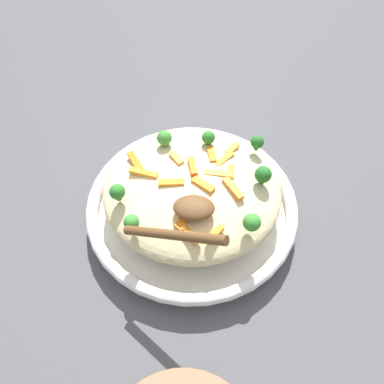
% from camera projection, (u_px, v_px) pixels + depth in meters
% --- Properties ---
extents(ground_plane, '(2.40, 2.40, 0.00)m').
position_uv_depth(ground_plane, '(192.00, 214.00, 0.62)').
color(ground_plane, '#4C4C51').
extents(serving_bowl, '(0.34, 0.34, 0.04)m').
position_uv_depth(serving_bowl, '(192.00, 206.00, 0.60)').
color(serving_bowl, white).
rests_on(serving_bowl, ground_plane).
extents(pasta_mound, '(0.27, 0.26, 0.07)m').
position_uv_depth(pasta_mound, '(192.00, 189.00, 0.57)').
color(pasta_mound, beige).
rests_on(pasta_mound, serving_bowl).
extents(carrot_piece_0, '(0.04, 0.01, 0.01)m').
position_uv_depth(carrot_piece_0, '(171.00, 183.00, 0.53)').
color(carrot_piece_0, orange).
rests_on(carrot_piece_0, pasta_mound).
extents(carrot_piece_1, '(0.02, 0.03, 0.01)m').
position_uv_depth(carrot_piece_1, '(192.00, 166.00, 0.54)').
color(carrot_piece_1, orange).
rests_on(carrot_piece_1, pasta_mound).
extents(carrot_piece_2, '(0.04, 0.01, 0.01)m').
position_uv_depth(carrot_piece_2, '(217.00, 174.00, 0.54)').
color(carrot_piece_2, orange).
rests_on(carrot_piece_2, pasta_mound).
extents(carrot_piece_3, '(0.02, 0.03, 0.01)m').
position_uv_depth(carrot_piece_3, '(215.00, 234.00, 0.49)').
color(carrot_piece_3, orange).
rests_on(carrot_piece_3, pasta_mound).
extents(carrot_piece_4, '(0.02, 0.03, 0.01)m').
position_uv_depth(carrot_piece_4, '(232.00, 149.00, 0.58)').
color(carrot_piece_4, orange).
rests_on(carrot_piece_4, pasta_mound).
extents(carrot_piece_5, '(0.03, 0.03, 0.01)m').
position_uv_depth(carrot_piece_5, '(198.00, 205.00, 0.51)').
color(carrot_piece_5, orange).
rests_on(carrot_piece_5, pasta_mound).
extents(carrot_piece_6, '(0.04, 0.03, 0.01)m').
position_uv_depth(carrot_piece_6, '(203.00, 185.00, 0.53)').
color(carrot_piece_6, orange).
rests_on(carrot_piece_6, pasta_mound).
extents(carrot_piece_7, '(0.04, 0.02, 0.01)m').
position_uv_depth(carrot_piece_7, '(144.00, 171.00, 0.55)').
color(carrot_piece_7, orange).
rests_on(carrot_piece_7, pasta_mound).
extents(carrot_piece_8, '(0.03, 0.03, 0.01)m').
position_uv_depth(carrot_piece_8, '(224.00, 159.00, 0.56)').
color(carrot_piece_8, orange).
rests_on(carrot_piece_8, pasta_mound).
extents(carrot_piece_9, '(0.02, 0.03, 0.01)m').
position_uv_depth(carrot_piece_9, '(212.00, 155.00, 0.56)').
color(carrot_piece_9, orange).
rests_on(carrot_piece_9, pasta_mound).
extents(carrot_piece_10, '(0.03, 0.04, 0.01)m').
position_uv_depth(carrot_piece_10, '(233.00, 189.00, 0.52)').
color(carrot_piece_10, orange).
rests_on(carrot_piece_10, pasta_mound).
extents(carrot_piece_11, '(0.03, 0.03, 0.01)m').
position_uv_depth(carrot_piece_11, '(176.00, 158.00, 0.56)').
color(carrot_piece_11, orange).
rests_on(carrot_piece_11, pasta_mound).
extents(carrot_piece_12, '(0.01, 0.02, 0.01)m').
position_uv_depth(carrot_piece_12, '(231.00, 172.00, 0.55)').
color(carrot_piece_12, orange).
rests_on(carrot_piece_12, pasta_mound).
extents(carrot_piece_13, '(0.03, 0.04, 0.01)m').
position_uv_depth(carrot_piece_13, '(135.00, 161.00, 0.56)').
color(carrot_piece_13, orange).
rests_on(carrot_piece_13, pasta_mound).
extents(carrot_piece_14, '(0.02, 0.04, 0.01)m').
position_uv_depth(carrot_piece_14, '(182.00, 219.00, 0.50)').
color(carrot_piece_14, orange).
rests_on(carrot_piece_14, pasta_mound).
extents(carrot_piece_15, '(0.04, 0.03, 0.01)m').
position_uv_depth(carrot_piece_15, '(184.00, 232.00, 0.49)').
color(carrot_piece_15, orange).
rests_on(carrot_piece_15, pasta_mound).
extents(broccoli_floret_0, '(0.02, 0.02, 0.03)m').
position_uv_depth(broccoli_floret_0, '(263.00, 177.00, 0.53)').
color(broccoli_floret_0, '#205B1C').
rests_on(broccoli_floret_0, pasta_mound).
extents(broccoli_floret_1, '(0.02, 0.02, 0.03)m').
position_uv_depth(broccoli_floret_1, '(117.00, 192.00, 0.51)').
color(broccoli_floret_1, '#296820').
rests_on(broccoli_floret_1, pasta_mound).
extents(broccoli_floret_2, '(0.02, 0.02, 0.03)m').
position_uv_depth(broccoli_floret_2, '(257.00, 142.00, 0.57)').
color(broccoli_floret_2, '#205B1C').
rests_on(broccoli_floret_2, pasta_mound).
extents(broccoli_floret_3, '(0.02, 0.02, 0.03)m').
position_uv_depth(broccoli_floret_3, '(164.00, 138.00, 0.57)').
color(broccoli_floret_3, '#377928').
rests_on(broccoli_floret_3, pasta_mound).
extents(broccoli_floret_4, '(0.02, 0.02, 0.03)m').
position_uv_depth(broccoli_floret_4, '(208.00, 138.00, 0.57)').
color(broccoli_floret_4, '#296820').
rests_on(broccoli_floret_4, pasta_mound).
extents(broccoli_floret_5, '(0.02, 0.02, 0.03)m').
position_uv_depth(broccoli_floret_5, '(252.00, 222.00, 0.48)').
color(broccoli_floret_5, '#377928').
rests_on(broccoli_floret_5, pasta_mound).
extents(broccoli_floret_6, '(0.02, 0.02, 0.02)m').
position_uv_depth(broccoli_floret_6, '(131.00, 222.00, 0.48)').
color(broccoli_floret_6, '#377928').
rests_on(broccoli_floret_6, pasta_mound).
extents(serving_spoon, '(0.13, 0.11, 0.08)m').
position_uv_depth(serving_spoon, '(187.00, 216.00, 0.47)').
color(serving_spoon, brown).
rests_on(serving_spoon, pasta_mound).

